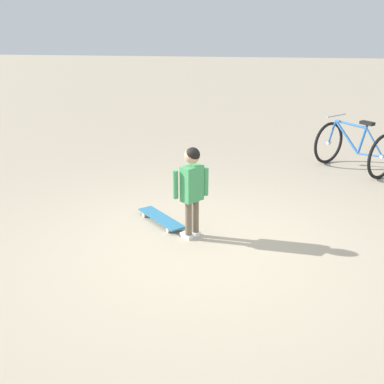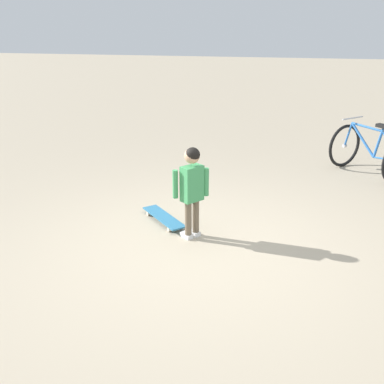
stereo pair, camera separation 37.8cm
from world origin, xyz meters
The scene contains 4 objects.
ground_plane centered at (0.00, 0.00, 0.00)m, with size 50.00×50.00×0.00m, color tan.
child_person centered at (-0.17, 0.29, 0.66)m, with size 0.38×0.28×1.06m.
skateboard centered at (-0.59, 0.63, 0.06)m, with size 0.68×0.71×0.07m.
bicycle_near centered at (2.12, 3.08, 0.38)m, with size 1.25×1.27×0.85m.
Camera 2 is at (0.82, -4.54, 2.39)m, focal length 44.58 mm.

